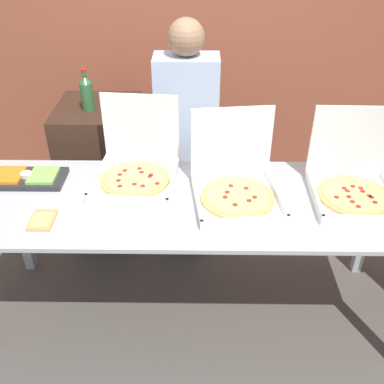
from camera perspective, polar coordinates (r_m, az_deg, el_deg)
name	(u,v)px	position (r m, az deg, el deg)	size (l,w,h in m)	color
ground_plane	(192,307)	(3.05, 0.00, -14.42)	(16.00, 16.00, 0.00)	#514C47
brick_wall_behind	(195,22)	(3.82, 0.36, 20.76)	(10.00, 0.06, 2.80)	#9E5138
buffet_table	(192,213)	(2.52, 0.00, -2.74)	(2.45, 0.84, 0.87)	#B7BABF
pizza_box_near_right	(236,184)	(2.46, 5.57, 1.03)	(0.51, 0.52, 0.45)	white
pizza_box_near_left	(137,166)	(2.63, -7.04, 3.24)	(0.49, 0.51, 0.45)	white
pizza_box_far_left	(354,182)	(2.62, 19.85, 1.15)	(0.46, 0.48, 0.45)	white
paper_plate_front_left	(43,221)	(2.41, -18.44, -3.52)	(0.25, 0.25, 0.03)	white
veggie_tray	(27,178)	(2.78, -20.23, 1.72)	(0.44, 0.22, 0.05)	#28282D
sideboard_podium	(104,171)	(3.44, -11.07, 2.63)	(0.56, 0.58, 1.04)	#382319
soda_bottle	(87,93)	(3.12, -13.23, 12.20)	(0.08, 0.08, 0.28)	#2D6638
soda_can_silver	(109,108)	(3.02, -10.48, 10.50)	(0.07, 0.07, 0.12)	silver
person_guest_cap	(187,143)	(2.99, -0.65, 6.25)	(0.40, 0.22, 1.68)	#473D33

